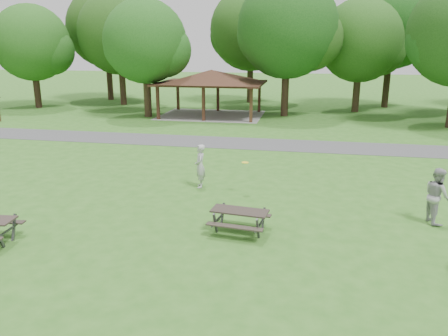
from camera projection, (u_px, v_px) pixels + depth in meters
The scene contains 15 objects.
ground at pixel (166, 243), 13.18m from camera, with size 160.00×160.00×0.00m, color #2F681D.
asphalt_path at pixel (240, 143), 26.39m from camera, with size 120.00×3.20×0.02m, color #454547.
pavilion at pixel (211, 78), 35.72m from camera, with size 8.60×7.01×3.76m.
tree_row_b at pixel (33, 45), 39.58m from camera, with size 7.14×6.80×9.28m.
tree_row_c at pixel (121, 36), 41.34m from camera, with size 8.19×7.80×10.67m.
tree_row_d at pixel (146, 44), 34.50m from camera, with size 6.93×6.60×9.27m.
tree_row_e at pixel (289, 31), 34.54m from camera, with size 8.40×8.00×11.02m.
tree_row_f at pixel (361, 43), 37.00m from camera, with size 7.35×7.00×9.55m.
tree_deep_a at pixel (107, 30), 45.04m from camera, with size 8.40×8.00×11.38m.
tree_deep_b at pixel (252, 32), 42.80m from camera, with size 8.40×8.00×11.13m.
tree_deep_c at pixel (394, 25), 39.30m from camera, with size 8.82×8.40×11.90m.
picnic_table_middle at pixel (240, 215), 13.80m from camera, with size 1.94×1.63×0.78m.
frisbee_in_flight at pixel (245, 162), 17.18m from camera, with size 0.31×0.31×0.02m.
frisbee_thrower at pixel (200, 166), 18.11m from camera, with size 0.66×0.44×1.82m, color #AFAFB1.
frisbee_catcher at pixel (437, 196), 14.48m from camera, with size 0.92×0.72×1.90m, color #9E9EA1.
Camera 1 is at (4.04, -11.49, 5.81)m, focal length 35.00 mm.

